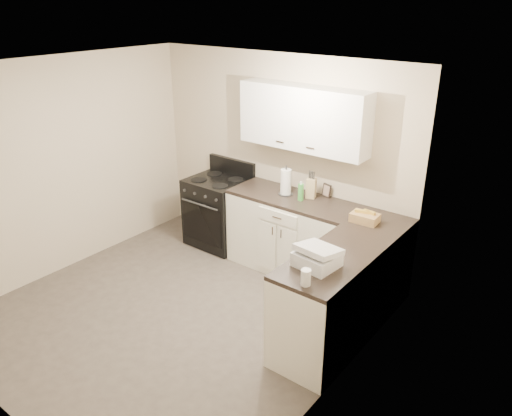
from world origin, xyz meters
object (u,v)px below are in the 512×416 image
Objects in this scene: paper_towel at (286,182)px; countertop_grill at (317,259)px; stove at (218,212)px; knife_block at (311,188)px; wicker_basket at (365,218)px.

countertop_grill is (1.16, -1.21, -0.09)m from paper_towel.
countertop_grill is (2.18, -1.16, 0.54)m from stove.
wicker_basket is at bearing -33.41° from knife_block.
stove is 2.53m from countertop_grill.
countertop_grill is at bearing -73.63° from knife_block.
knife_block reaches higher than countertop_grill.
countertop_grill is at bearing -27.91° from stove.
countertop_grill is at bearing -85.81° from wicker_basket.
wicker_basket reaches higher than stove.
stove is at bearing 158.22° from countertop_grill.
wicker_basket is at bearing 100.32° from countertop_grill.
stove is 1.45m from knife_block.
paper_towel is 0.90× the size of countertop_grill.
paper_towel is 1.68m from countertop_grill.
paper_towel is at bearing 139.83° from countertop_grill.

